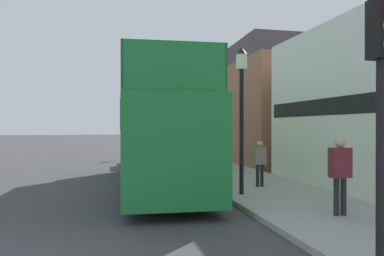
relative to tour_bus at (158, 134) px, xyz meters
name	(u,v)px	position (x,y,z in m)	size (l,w,h in m)	color
ground_plane	(68,159)	(-4.37, 12.80, -1.89)	(144.00, 144.00, 0.00)	#3D3D3F
sidewalk	(190,159)	(3.34, 9.80, -1.82)	(3.48, 108.00, 0.14)	#999993
brick_terrace_rear	(255,93)	(8.08, 10.73, 2.55)	(6.00, 16.19, 8.87)	#9E664C
tour_bus	(158,134)	(0.00, 0.00, 0.00)	(2.97, 10.53, 4.14)	#1E7A38
parked_car_ahead_of_bus	(148,154)	(0.44, 7.34, -1.24)	(1.91, 4.55, 1.38)	silver
pedestrian_second	(340,168)	(3.41, -5.80, -0.67)	(0.47, 0.26, 1.78)	#232328
pedestrian_third	(260,159)	(3.24, -1.60, -0.82)	(0.40, 0.22, 1.54)	#232328
traffic_signal	(382,71)	(2.01, -8.82, 1.06)	(0.28, 0.42, 3.83)	black
lamp_post_nearest	(242,92)	(2.15, -2.79, 1.31)	(0.35, 0.35, 4.40)	black
lamp_post_second	(187,106)	(2.21, 5.41, 1.34)	(0.35, 0.35, 4.45)	black
lamp_post_third	(163,111)	(2.14, 13.61, 1.42)	(0.35, 0.35, 4.57)	black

